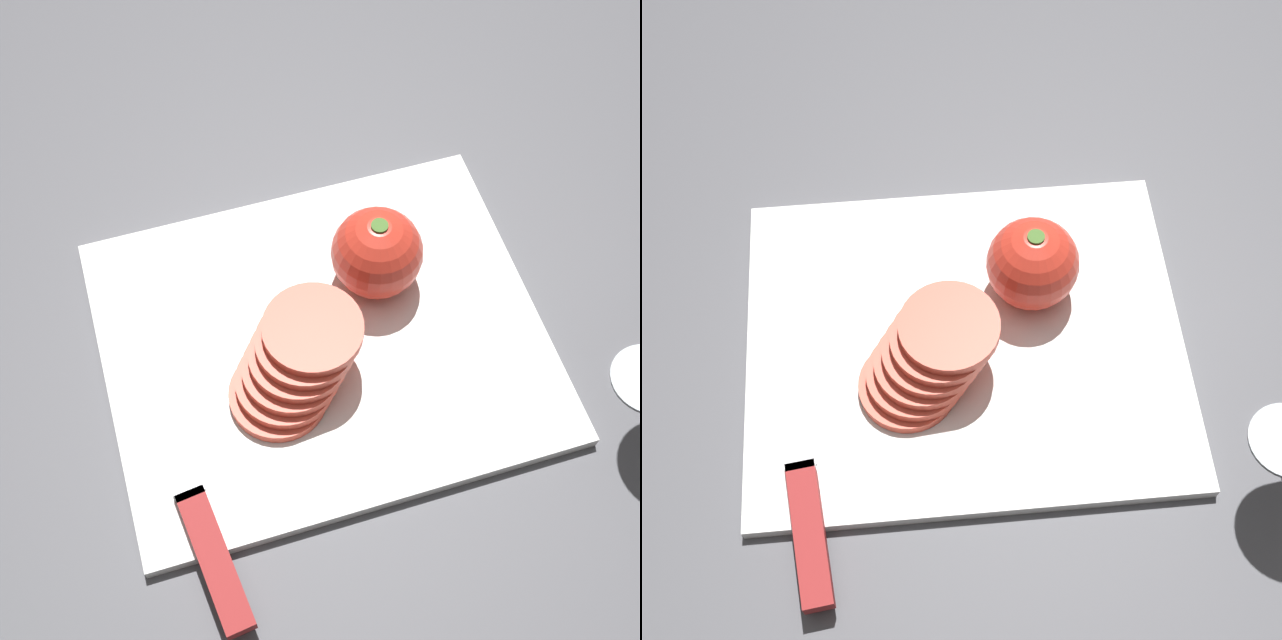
% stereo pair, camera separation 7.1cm
% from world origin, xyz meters
% --- Properties ---
extents(ground_plane, '(3.00, 3.00, 0.00)m').
position_xyz_m(ground_plane, '(0.00, 0.00, 0.00)').
color(ground_plane, '#4C4C51').
extents(cutting_board, '(0.36, 0.30, 0.01)m').
position_xyz_m(cutting_board, '(0.00, 0.01, 0.01)').
color(cutting_board, white).
rests_on(cutting_board, ground_plane).
extents(whole_tomato, '(0.08, 0.08, 0.08)m').
position_xyz_m(whole_tomato, '(-0.06, -0.03, 0.05)').
color(whole_tomato, red).
rests_on(whole_tomato, cutting_board).
extents(knife, '(0.06, 0.29, 0.01)m').
position_xyz_m(knife, '(0.13, 0.13, 0.02)').
color(knife, silver).
rests_on(knife, cutting_board).
extents(tomato_slice_stack_near, '(0.11, 0.10, 0.06)m').
position_xyz_m(tomato_slice_stack_near, '(0.03, 0.04, 0.04)').
color(tomato_slice_stack_near, '#DB4C38').
rests_on(tomato_slice_stack_near, cutting_board).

